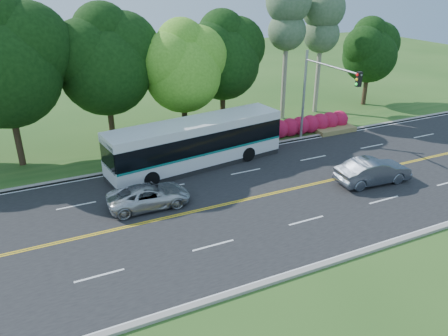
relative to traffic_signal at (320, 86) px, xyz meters
name	(u,v)px	position (x,y,z in m)	size (l,w,h in m)	color
ground	(280,192)	(-6.49, -5.40, -4.67)	(120.00, 120.00, 0.00)	#29531B
road	(280,192)	(-6.49, -5.40, -4.66)	(60.00, 14.00, 0.02)	black
curb_north	(229,151)	(-6.49, 1.75, -4.60)	(60.00, 0.30, 0.15)	gray
curb_south	(360,253)	(-6.49, -12.55, -4.60)	(60.00, 0.30, 0.15)	gray
grass_verge	(219,143)	(-6.49, 3.60, -4.62)	(60.00, 4.00, 0.10)	#29531B
lane_markings	(278,192)	(-6.59, -5.40, -4.65)	(57.60, 13.82, 0.00)	gold
tree_row	(136,55)	(-11.65, 6.73, 2.06)	(44.70, 9.10, 13.84)	black
bougainvillea_hedge	(302,126)	(0.69, 2.75, -3.95)	(9.50, 2.25, 1.50)	#AA0E3A
traffic_signal	(320,86)	(0.00, 0.00, 0.00)	(0.42, 6.10, 7.00)	gray
transit_bus	(196,144)	(-9.62, 0.39, -3.05)	(12.62, 4.37, 3.24)	silver
sedan	(373,171)	(-0.55, -6.81, -3.85)	(1.69, 4.86, 1.60)	slate
suv	(149,196)	(-14.18, -3.76, -4.00)	(2.16, 4.68, 1.30)	silver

